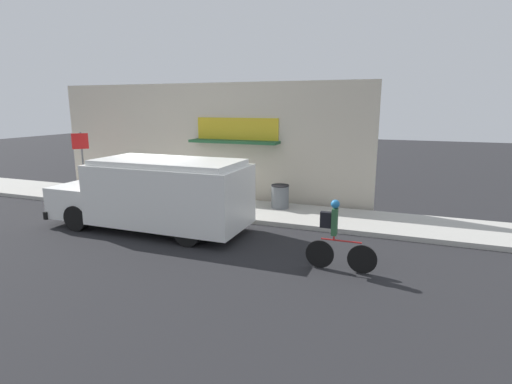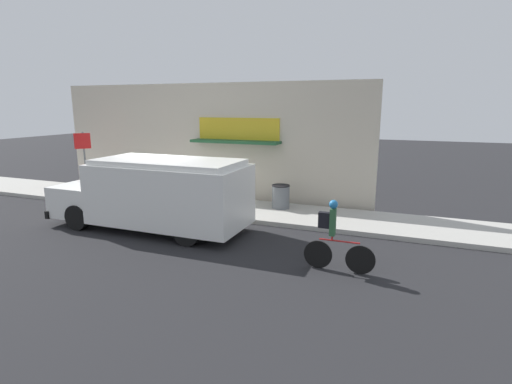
# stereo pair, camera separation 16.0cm
# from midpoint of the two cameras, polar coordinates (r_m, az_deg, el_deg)

# --- Properties ---
(ground_plane) EXTENTS (70.00, 70.00, 0.00)m
(ground_plane) POSITION_cam_midpoint_polar(r_m,az_deg,el_deg) (14.14, -12.33, -3.12)
(ground_plane) COLOR #232326
(sidewalk) EXTENTS (28.00, 2.51, 0.15)m
(sidewalk) POSITION_cam_midpoint_polar(r_m,az_deg,el_deg) (15.15, -9.71, -1.70)
(sidewalk) COLOR #ADAAA3
(sidewalk) RESTS_ON ground_plane
(storefront) EXTENTS (13.34, 0.87, 4.53)m
(storefront) POSITION_cam_midpoint_polar(r_m,az_deg,el_deg) (16.14, -6.86, 7.18)
(storefront) COLOR beige
(storefront) RESTS_ON ground_plane
(school_bus) EXTENTS (6.16, 2.63, 2.16)m
(school_bus) POSITION_cam_midpoint_polar(r_m,az_deg,el_deg) (12.23, -13.62, -0.20)
(school_bus) COLOR white
(school_bus) RESTS_ON ground_plane
(cyclist) EXTENTS (1.61, 0.20, 1.64)m
(cyclist) POSITION_cam_midpoint_polar(r_m,az_deg,el_deg) (9.20, 11.62, -6.34)
(cyclist) COLOR black
(cyclist) RESTS_ON ground_plane
(stop_sign_post) EXTENTS (0.45, 0.45, 2.53)m
(stop_sign_post) POSITION_cam_midpoint_polar(r_m,az_deg,el_deg) (17.05, -23.11, 5.09)
(stop_sign_post) COLOR slate
(stop_sign_post) RESTS_ON sidewalk
(trash_bin) EXTENTS (0.62, 0.62, 0.82)m
(trash_bin) POSITION_cam_midpoint_polar(r_m,az_deg,el_deg) (14.02, 3.88, -0.63)
(trash_bin) COLOR slate
(trash_bin) RESTS_ON sidewalk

